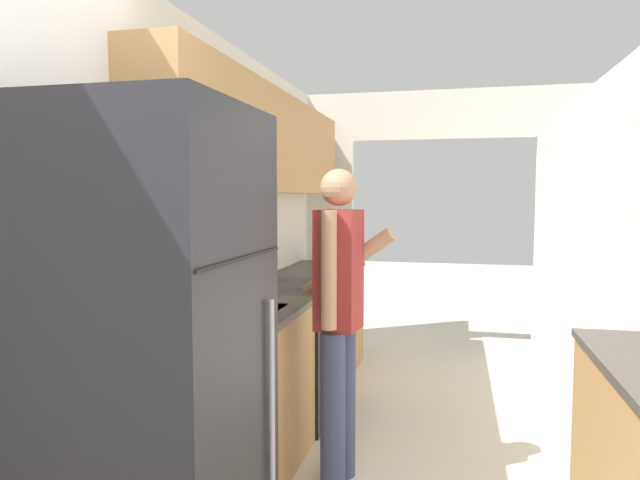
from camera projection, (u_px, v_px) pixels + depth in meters
wall_left at (210, 201)px, 3.29m from camera, size 0.38×6.78×2.50m
wall_far_with_doorway at (441, 204)px, 5.35m from camera, size 2.98×0.06×2.50m
counter_left at (285, 351)px, 3.92m from camera, size 0.62×3.09×0.91m
refrigerator at (145, 369)px, 2.01m from camera, size 0.77×0.75×1.83m
range_oven at (288, 349)px, 3.97m from camera, size 0.66×0.79×1.05m
person at (339, 317)px, 2.97m from camera, size 0.54×0.41×1.66m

